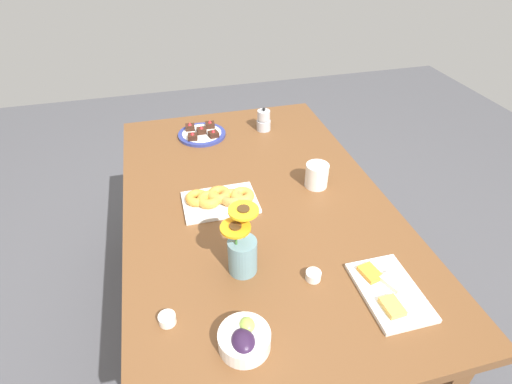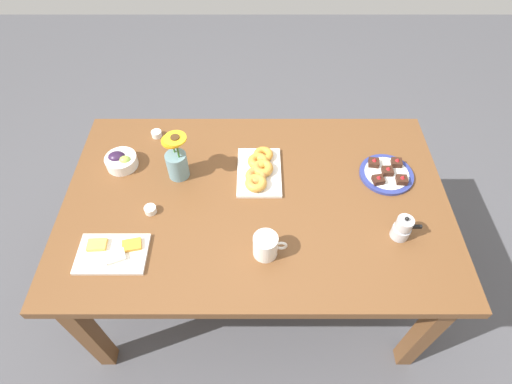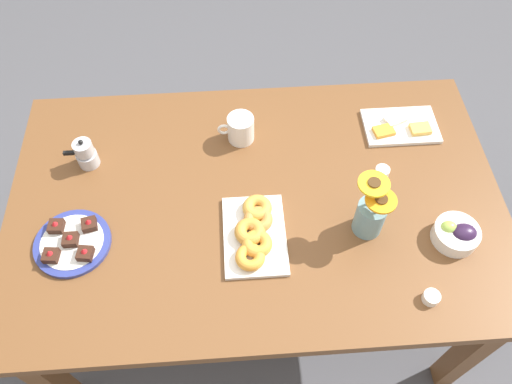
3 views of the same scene
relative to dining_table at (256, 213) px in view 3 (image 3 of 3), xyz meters
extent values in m
plane|color=#4C4C51|center=(0.00, 0.00, -0.65)|extent=(6.00, 6.00, 0.00)
cube|color=brown|center=(0.00, 0.00, 0.07)|extent=(1.60, 1.00, 0.04)
cube|color=brown|center=(-0.72, -0.42, -0.30)|extent=(0.07, 0.07, 0.70)
cube|color=brown|center=(0.72, -0.42, -0.30)|extent=(0.07, 0.07, 0.70)
cube|color=brown|center=(-0.72, 0.42, -0.30)|extent=(0.07, 0.07, 0.70)
cube|color=brown|center=(0.72, 0.42, -0.30)|extent=(0.07, 0.07, 0.70)
cylinder|color=white|center=(0.03, -0.26, 0.13)|extent=(0.09, 0.09, 0.10)
cylinder|color=brown|center=(0.03, -0.26, 0.18)|extent=(0.08, 0.08, 0.00)
torus|color=white|center=(0.09, -0.26, 0.13)|extent=(0.05, 0.01, 0.05)
cylinder|color=white|center=(-0.59, 0.19, 0.11)|extent=(0.14, 0.14, 0.05)
ellipsoid|color=#2D1938|center=(-0.61, 0.19, 0.13)|extent=(0.08, 0.06, 0.04)
ellipsoid|color=#9EC14C|center=(-0.57, 0.17, 0.13)|extent=(0.05, 0.04, 0.04)
cube|color=white|center=(-0.54, -0.27, 0.09)|extent=(0.26, 0.17, 0.01)
cube|color=#EFB74C|center=(-0.60, -0.24, 0.11)|extent=(0.07, 0.05, 0.02)
cube|color=white|center=(-0.52, -0.29, 0.11)|extent=(0.08, 0.07, 0.02)
cube|color=orange|center=(-0.47, -0.24, 0.11)|extent=(0.08, 0.06, 0.01)
cube|color=white|center=(0.01, 0.14, 0.09)|extent=(0.19, 0.28, 0.01)
torus|color=gold|center=(0.00, 0.05, 0.12)|extent=(0.13, 0.13, 0.04)
torus|color=#C6823C|center=(0.00, 0.10, 0.12)|extent=(0.13, 0.13, 0.03)
torus|color=gold|center=(0.03, 0.14, 0.12)|extent=(0.12, 0.12, 0.04)
torus|color=gold|center=(0.01, 0.18, 0.12)|extent=(0.10, 0.10, 0.04)
torus|color=gold|center=(0.03, 0.22, 0.12)|extent=(0.12, 0.12, 0.03)
cylinder|color=white|center=(-0.43, -0.07, 0.10)|extent=(0.05, 0.05, 0.03)
cylinder|color=#C68923|center=(-0.43, -0.07, 0.11)|extent=(0.04, 0.04, 0.01)
cylinder|color=white|center=(-0.47, 0.38, 0.10)|extent=(0.05, 0.05, 0.03)
cylinder|color=maroon|center=(-0.47, 0.38, 0.11)|extent=(0.04, 0.04, 0.01)
cylinder|color=navy|center=(0.57, 0.13, 0.09)|extent=(0.23, 0.23, 0.01)
cylinder|color=white|center=(0.57, 0.13, 0.09)|extent=(0.19, 0.19, 0.01)
cube|color=#381E14|center=(0.52, 0.18, 0.11)|extent=(0.05, 0.05, 0.02)
cone|color=red|center=(0.52, 0.18, 0.13)|extent=(0.02, 0.02, 0.01)
cube|color=#381E14|center=(0.62, 0.18, 0.11)|extent=(0.05, 0.05, 0.02)
cone|color=red|center=(0.62, 0.18, 0.13)|extent=(0.02, 0.02, 0.01)
cube|color=#381E14|center=(0.52, 0.08, 0.11)|extent=(0.05, 0.05, 0.02)
cone|color=red|center=(0.52, 0.08, 0.13)|extent=(0.02, 0.02, 0.01)
cube|color=#381E14|center=(0.62, 0.08, 0.11)|extent=(0.05, 0.05, 0.02)
cone|color=red|center=(0.62, 0.08, 0.13)|extent=(0.02, 0.02, 0.01)
cube|color=#381E14|center=(0.57, 0.13, 0.11)|extent=(0.04, 0.04, 0.02)
cone|color=red|center=(0.57, 0.13, 0.13)|extent=(0.02, 0.02, 0.01)
cylinder|color=#6B939E|center=(-0.33, 0.13, 0.15)|extent=(0.09, 0.09, 0.12)
cylinder|color=#3D702D|center=(-0.32, 0.12, 0.26)|extent=(0.01, 0.01, 0.10)
cylinder|color=yellow|center=(-0.32, 0.12, 0.31)|extent=(0.09, 0.09, 0.01)
cylinder|color=#472D14|center=(-0.32, 0.12, 0.32)|extent=(0.04, 0.04, 0.01)
cylinder|color=#3D702D|center=(-0.34, 0.15, 0.24)|extent=(0.01, 0.01, 0.06)
cylinder|color=orange|center=(-0.34, 0.15, 0.27)|extent=(0.09, 0.09, 0.01)
cylinder|color=#472D14|center=(-0.34, 0.15, 0.28)|extent=(0.04, 0.04, 0.01)
cylinder|color=#B7B7BC|center=(0.55, -0.18, 0.11)|extent=(0.07, 0.07, 0.05)
cylinder|color=#B7B7BC|center=(0.55, -0.18, 0.14)|extent=(0.05, 0.05, 0.01)
cylinder|color=#B7B7BC|center=(0.55, -0.18, 0.17)|extent=(0.06, 0.06, 0.04)
sphere|color=black|center=(0.55, -0.18, 0.20)|extent=(0.02, 0.02, 0.02)
cube|color=black|center=(0.61, -0.18, 0.15)|extent=(0.04, 0.01, 0.01)
camera|label=1|loc=(-1.18, 0.31, 1.04)|focal=28.00mm
camera|label=2|loc=(0.00, -1.03, 1.39)|focal=28.00mm
camera|label=3|loc=(0.06, 0.88, 1.43)|focal=35.00mm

